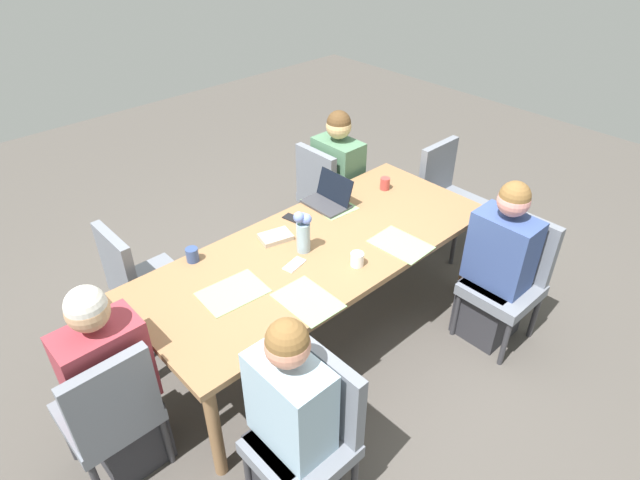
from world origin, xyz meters
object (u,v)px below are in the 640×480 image
at_px(chair_near_right_far, 140,279).
at_px(coffee_mug_centre_left, 385,184).
at_px(person_near_left_far, 337,188).
at_px(chair_head_left_right_mid, 446,192).
at_px(phone_silver, 294,265).
at_px(person_head_right_right_near, 114,391).
at_px(laptop_near_left_far, 329,199).
at_px(chair_near_left_far, 326,191).
at_px(flower_vase, 303,230).
at_px(chair_far_left_near, 312,429).
at_px(book_red_cover, 276,237).
at_px(person_far_left_near, 291,427).
at_px(coffee_mug_near_right, 192,255).
at_px(dining_table, 320,255).
at_px(phone_black, 294,219).
at_px(coffee_mug_near_left, 357,259).
at_px(person_far_left_mid, 497,272).
at_px(chair_far_left_mid, 510,275).
at_px(chair_head_right_right_near, 111,410).

relative_size(chair_near_right_far, coffee_mug_centre_left, 9.92).
xyz_separation_m(person_near_left_far, coffee_mug_centre_left, (0.03, 0.53, 0.26)).
distance_m(chair_head_left_right_mid, phone_silver, 1.81).
bearing_deg(person_head_right_right_near, laptop_near_left_far, -169.76).
relative_size(chair_near_left_far, flower_vase, 3.12).
distance_m(chair_far_left_near, phone_silver, 1.01).
bearing_deg(chair_head_left_right_mid, coffee_mug_centre_left, -8.61).
height_order(chair_near_right_far, book_red_cover, chair_near_right_far).
height_order(person_far_left_near, person_near_left_far, same).
xyz_separation_m(chair_near_right_far, book_red_cover, (-0.73, 0.53, 0.26)).
height_order(chair_head_left_right_mid, coffee_mug_near_right, chair_head_left_right_mid).
xyz_separation_m(chair_near_left_far, person_near_left_far, (-0.07, 0.06, 0.03)).
relative_size(dining_table, phone_black, 15.98).
xyz_separation_m(dining_table, flower_vase, (0.11, -0.04, 0.22)).
distance_m(chair_head_left_right_mid, laptop_near_left_far, 1.20).
bearing_deg(flower_vase, coffee_mug_near_left, 112.52).
bearing_deg(dining_table, phone_silver, 8.58).
relative_size(chair_far_left_near, person_far_left_mid, 0.75).
relative_size(chair_head_left_right_mid, book_red_cover, 4.50).
xyz_separation_m(coffee_mug_near_left, phone_black, (-0.06, -0.65, -0.04)).
bearing_deg(coffee_mug_near_right, chair_near_left_far, -165.27).
height_order(chair_near_right_far, coffee_mug_near_left, chair_near_right_far).
distance_m(chair_near_right_far, book_red_cover, 0.94).
bearing_deg(coffee_mug_near_right, person_far_left_mid, 141.96).
relative_size(coffee_mug_near_left, coffee_mug_near_right, 0.96).
bearing_deg(person_far_left_near, book_red_cover, -126.12).
height_order(chair_far_left_mid, chair_near_left_far, same).
height_order(person_near_left_far, coffee_mug_near_left, person_near_left_far).
relative_size(chair_head_right_right_near, coffee_mug_near_right, 10.19).
bearing_deg(coffee_mug_centre_left, flower_vase, 10.43).
bearing_deg(person_far_left_near, chair_near_right_far, -90.65).
bearing_deg(person_near_left_far, phone_black, 25.80).
relative_size(person_head_right_right_near, coffee_mug_centre_left, 13.17).
xyz_separation_m(person_far_left_near, chair_near_left_far, (-1.72, -1.57, -0.03)).
bearing_deg(chair_far_left_near, laptop_near_left_far, -136.42).
bearing_deg(chair_far_left_near, chair_head_left_right_mid, -158.38).
relative_size(chair_near_right_far, book_red_cover, 4.50).
bearing_deg(chair_far_left_near, book_red_cover, -121.81).
xyz_separation_m(person_head_right_right_near, coffee_mug_near_right, (-0.75, -0.41, 0.26)).
distance_m(chair_far_left_near, laptop_near_left_far, 1.71).
relative_size(person_far_left_mid, coffee_mug_near_right, 13.53).
relative_size(flower_vase, phone_black, 1.92).
bearing_deg(phone_silver, dining_table, 175.86).
distance_m(chair_far_left_mid, flower_vase, 1.42).
distance_m(chair_near_left_far, flower_vase, 1.27).
relative_size(dining_table, coffee_mug_near_left, 28.16).
distance_m(chair_far_left_mid, coffee_mug_centre_left, 1.10).
height_order(chair_head_right_right_near, chair_near_right_far, same).
bearing_deg(coffee_mug_near_left, book_red_cover, -71.67).
bearing_deg(person_far_left_near, phone_black, -131.24).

